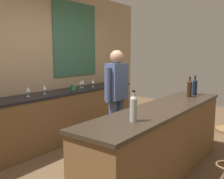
{
  "coord_description": "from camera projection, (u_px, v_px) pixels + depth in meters",
  "views": [
    {
      "loc": [
        -2.77,
        -1.71,
        1.57
      ],
      "look_at": [
        0.1,
        0.45,
        1.05
      ],
      "focal_mm": 40.06,
      "sensor_mm": 36.0,
      "label": 1
    }
  ],
  "objects": [
    {
      "name": "back_wall",
      "position": [
        39.0,
        62.0,
        4.45
      ],
      "size": [
        6.0,
        0.09,
        2.8
      ],
      "color": "tan",
      "rests_on": "ground_plane"
    },
    {
      "name": "side_counter",
      "position": [
        70.0,
        114.0,
        4.67
      ],
      "size": [
        3.19,
        0.56,
        0.9
      ],
      "color": "brown",
      "rests_on": "ground_plane"
    },
    {
      "name": "bar_counter",
      "position": [
        161.0,
        143.0,
        3.13
      ],
      "size": [
        2.77,
        0.6,
        0.92
      ],
      "color": "brown",
      "rests_on": "ground_plane"
    },
    {
      "name": "wine_glass_b",
      "position": [
        44.0,
        88.0,
        4.13
      ],
      "size": [
        0.07,
        0.07,
        0.16
      ],
      "color": "silver",
      "rests_on": "side_counter"
    },
    {
      "name": "wine_bottle_a",
      "position": [
        133.0,
        108.0,
        2.39
      ],
      "size": [
        0.07,
        0.07,
        0.31
      ],
      "color": "#999E99",
      "rests_on": "bar_counter"
    },
    {
      "name": "wine_glass_d",
      "position": [
        83.0,
        82.0,
        4.93
      ],
      "size": [
        0.07,
        0.07,
        0.16
      ],
      "color": "silver",
      "rests_on": "side_counter"
    },
    {
      "name": "ground_plane",
      "position": [
        134.0,
        169.0,
        3.43
      ],
      "size": [
        10.0,
        10.0,
        0.0
      ],
      "primitive_type": "plane",
      "color": "brown"
    },
    {
      "name": "wine_bottle_c",
      "position": [
        195.0,
        86.0,
        3.91
      ],
      "size": [
        0.07,
        0.07,
        0.31
      ],
      "color": "black",
      "rests_on": "bar_counter"
    },
    {
      "name": "wine_glass_e",
      "position": [
        93.0,
        81.0,
        5.02
      ],
      "size": [
        0.07,
        0.07,
        0.16
      ],
      "color": "silver",
      "rests_on": "side_counter"
    },
    {
      "name": "wine_bottle_b",
      "position": [
        189.0,
        88.0,
        3.75
      ],
      "size": [
        0.07,
        0.07,
        0.31
      ],
      "color": "black",
      "rests_on": "bar_counter"
    },
    {
      "name": "wine_glass_c",
      "position": [
        80.0,
        82.0,
        4.84
      ],
      "size": [
        0.07,
        0.07,
        0.16
      ],
      "color": "silver",
      "rests_on": "side_counter"
    },
    {
      "name": "coffee_mug",
      "position": [
        73.0,
        87.0,
        4.6
      ],
      "size": [
        0.12,
        0.08,
        0.09
      ],
      "color": "#338C4C",
      "rests_on": "side_counter"
    },
    {
      "name": "wine_glass_a",
      "position": [
        28.0,
        90.0,
        3.9
      ],
      "size": [
        0.07,
        0.07,
        0.16
      ],
      "color": "silver",
      "rests_on": "side_counter"
    },
    {
      "name": "bartender",
      "position": [
        117.0,
        95.0,
        3.88
      ],
      "size": [
        0.52,
        0.21,
        1.62
      ],
      "color": "#384766",
      "rests_on": "ground_plane"
    }
  ]
}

